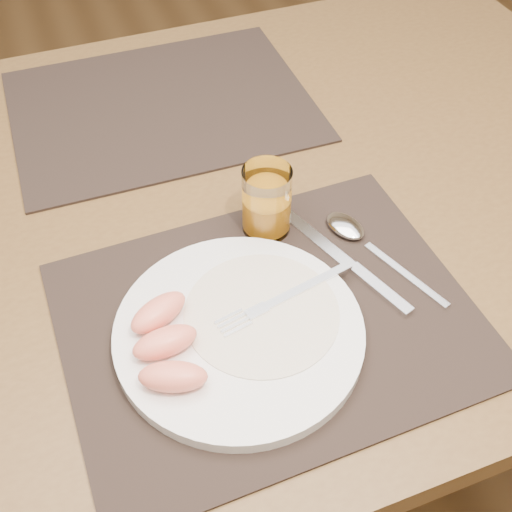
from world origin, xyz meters
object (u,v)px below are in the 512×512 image
(placemat_far, at_px, (162,106))
(fork, at_px, (275,302))
(spoon, at_px, (354,233))
(juice_glass, at_px, (267,204))
(plate, at_px, (239,332))
(knife, at_px, (352,266))
(placemat_near, at_px, (269,319))
(table, at_px, (203,242))

(placemat_far, xyz_separation_m, fork, (0.01, -0.43, 0.02))
(spoon, xyz_separation_m, juice_glass, (-0.10, 0.05, 0.03))
(placemat_far, xyz_separation_m, plate, (-0.03, -0.45, 0.01))
(placemat_far, xyz_separation_m, knife, (0.12, -0.41, 0.00))
(plate, xyz_separation_m, fork, (0.05, 0.02, 0.01))
(placemat_near, height_order, plate, plate)
(placemat_near, distance_m, placemat_far, 0.44)
(fork, bearing_deg, placemat_near, -148.10)
(table, xyz_separation_m, juice_glass, (0.06, -0.09, 0.13))
(table, distance_m, fork, 0.24)
(spoon, bearing_deg, knife, -118.56)
(placemat_near, bearing_deg, juice_glass, 69.87)
(placemat_far, bearing_deg, table, -92.29)
(placemat_far, height_order, knife, knife)
(placemat_far, relative_size, knife, 2.11)
(table, distance_m, knife, 0.25)
(juice_glass, bearing_deg, placemat_far, 100.00)
(placemat_far, distance_m, spoon, 0.39)
(spoon, bearing_deg, table, 138.93)
(plate, bearing_deg, placemat_far, 85.61)
(table, height_order, plate, plate)
(table, bearing_deg, juice_glass, -53.80)
(knife, height_order, juice_glass, juice_glass)
(fork, bearing_deg, table, 96.18)
(fork, distance_m, spoon, 0.16)
(knife, bearing_deg, spoon, 61.44)
(table, relative_size, fork, 8.03)
(spoon, distance_m, juice_glass, 0.12)
(knife, height_order, spoon, spoon)
(knife, xyz_separation_m, spoon, (0.03, 0.05, 0.00))
(placemat_far, height_order, spoon, spoon)
(table, bearing_deg, placemat_far, 87.71)
(placemat_far, distance_m, fork, 0.43)
(table, xyz_separation_m, plate, (-0.03, -0.23, 0.10))
(placemat_near, height_order, fork, fork)
(plate, xyz_separation_m, juice_glass, (0.09, 0.15, 0.03))
(fork, distance_m, knife, 0.11)
(plate, distance_m, fork, 0.05)
(plate, height_order, knife, plate)
(placemat_near, distance_m, knife, 0.12)
(placemat_far, bearing_deg, juice_glass, -80.00)
(fork, distance_m, juice_glass, 0.14)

